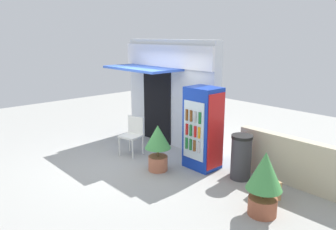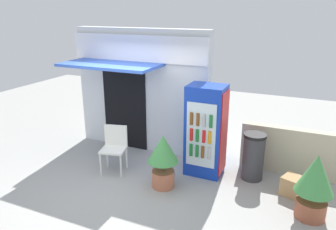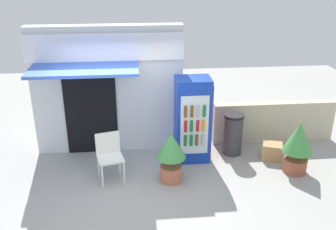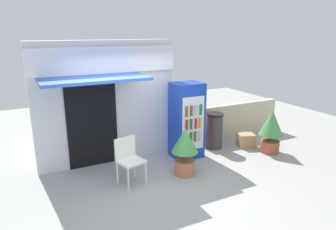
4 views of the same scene
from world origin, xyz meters
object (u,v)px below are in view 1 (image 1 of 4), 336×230
at_px(drink_cooler, 203,128).
at_px(trash_bin, 241,157).
at_px(potted_plant_curbside, 264,179).
at_px(potted_plant_near_shop, 158,144).
at_px(plastic_chair, 133,132).
at_px(cardboard_box, 266,188).

distance_m(drink_cooler, trash_bin, 1.03).
bearing_deg(potted_plant_curbside, potted_plant_near_shop, -177.87).
bearing_deg(plastic_chair, potted_plant_near_shop, -9.61).
xyz_separation_m(plastic_chair, trash_bin, (2.62, 0.78, -0.09)).
height_order(drink_cooler, cardboard_box, drink_cooler).
relative_size(plastic_chair, potted_plant_curbside, 0.86).
distance_m(plastic_chair, trash_bin, 2.74).
xyz_separation_m(drink_cooler, cardboard_box, (1.71, -0.17, -0.73)).
relative_size(plastic_chair, trash_bin, 1.01).
bearing_deg(drink_cooler, potted_plant_curbside, -20.35).
relative_size(drink_cooler, trash_bin, 1.95).
height_order(drink_cooler, trash_bin, drink_cooler).
bearing_deg(potted_plant_near_shop, plastic_chair, 170.39).
distance_m(potted_plant_curbside, trash_bin, 1.40).
height_order(potted_plant_near_shop, potted_plant_curbside, potted_plant_curbside).
relative_size(potted_plant_curbside, cardboard_box, 2.66).
bearing_deg(potted_plant_curbside, drink_cooler, 159.65).
bearing_deg(drink_cooler, potted_plant_near_shop, -122.79).
bearing_deg(trash_bin, potted_plant_curbside, -39.67).
bearing_deg(drink_cooler, plastic_chair, -159.64).
bearing_deg(cardboard_box, drink_cooler, 174.46).
relative_size(drink_cooler, cardboard_box, 4.43).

